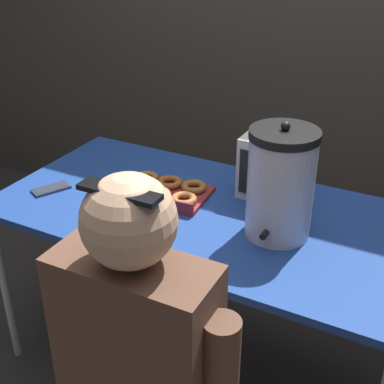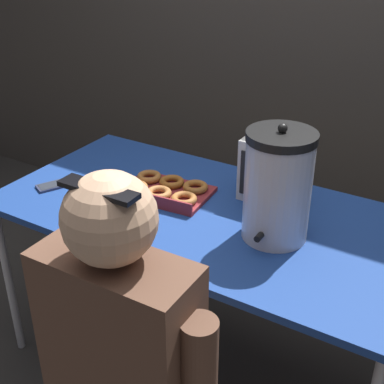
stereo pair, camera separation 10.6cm
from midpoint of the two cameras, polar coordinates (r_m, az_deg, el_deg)
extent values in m
plane|color=#2D2B28|center=(2.46, -0.01, -17.40)|extent=(12.00, 12.00, 0.00)
cube|color=#38332D|center=(2.79, 11.09, 17.20)|extent=(6.00, 0.10, 2.50)
cube|color=navy|center=(2.00, -0.01, -2.27)|extent=(1.58, 0.80, 0.03)
cylinder|color=#ADADB2|center=(2.39, -20.55, -9.60)|extent=(0.03, 0.03, 0.73)
cylinder|color=#ADADB2|center=(2.80, -10.14, -2.09)|extent=(0.03, 0.03, 0.73)
cube|color=maroon|center=(2.10, -4.40, -0.11)|extent=(0.36, 0.26, 0.02)
cube|color=maroon|center=(2.00, -5.89, -0.87)|extent=(0.34, 0.04, 0.04)
torus|color=#A16330|center=(2.09, -7.68, 0.29)|extent=(0.12, 0.12, 0.03)
torus|color=#A56835|center=(2.05, -5.14, -0.23)|extent=(0.14, 0.14, 0.03)
torus|color=#9D5F2C|center=(2.00, -2.38, -0.79)|extent=(0.12, 0.12, 0.03)
torus|color=#995B28|center=(2.17, -6.30, 1.49)|extent=(0.13, 0.13, 0.03)
torus|color=brown|center=(2.13, -3.84, 1.00)|extent=(0.13, 0.13, 0.03)
torus|color=#935522|center=(2.09, -1.25, 0.53)|extent=(0.10, 0.10, 0.03)
cylinder|color=#B7B7BC|center=(1.78, 7.73, 0.43)|extent=(0.22, 0.22, 0.35)
cylinder|color=black|center=(1.70, 8.14, 6.09)|extent=(0.23, 0.23, 0.03)
sphere|color=black|center=(1.69, 8.20, 6.94)|extent=(0.03, 0.03, 0.03)
cylinder|color=black|center=(1.74, 6.12, -4.42)|extent=(0.02, 0.06, 0.02)
cube|color=#2D334C|center=(2.21, -16.13, 0.31)|extent=(0.13, 0.16, 0.01)
cube|color=#2D333D|center=(2.21, -16.15, 0.43)|extent=(0.11, 0.14, 0.00)
cube|color=silver|center=(2.05, 6.30, 2.63)|extent=(0.18, 0.14, 0.24)
cube|color=black|center=(1.99, 5.51, 1.84)|extent=(0.15, 0.01, 0.17)
cube|color=brown|center=(1.44, -8.05, -16.58)|extent=(0.41, 0.19, 0.56)
sphere|color=tan|center=(1.20, -9.28, -3.13)|extent=(0.22, 0.22, 0.22)
cube|color=black|center=(1.14, -10.42, -0.02)|extent=(0.19, 0.05, 0.01)
cylinder|color=brown|center=(1.58, -15.21, -14.18)|extent=(0.09, 0.09, 0.45)
camera|label=1|loc=(0.05, -91.52, -0.81)|focal=50.00mm
camera|label=2|loc=(0.05, 88.48, 0.81)|focal=50.00mm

